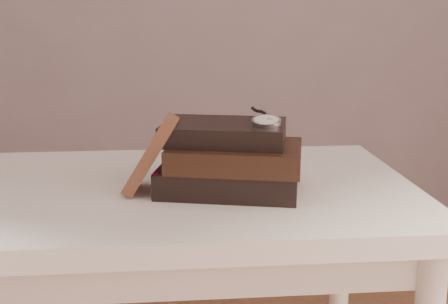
{
  "coord_description": "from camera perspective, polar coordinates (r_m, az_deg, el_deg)",
  "views": [
    {
      "loc": [
        0.03,
        -0.75,
        1.09
      ],
      "look_at": [
        0.12,
        0.31,
        0.82
      ],
      "focal_mm": 46.55,
      "sensor_mm": 36.0,
      "label": 1
    }
  ],
  "objects": [
    {
      "name": "book_stack",
      "position": [
        1.09,
        0.6,
        -0.73
      ],
      "size": [
        0.29,
        0.24,
        0.13
      ],
      "color": "black",
      "rests_on": "table"
    },
    {
      "name": "table",
      "position": [
        1.18,
        -6.19,
        -7.54
      ],
      "size": [
        1.0,
        0.6,
        0.75
      ],
      "color": "white",
      "rests_on": "ground"
    },
    {
      "name": "journal",
      "position": [
        1.09,
        -7.19,
        -0.23
      ],
      "size": [
        0.11,
        0.11,
        0.15
      ],
      "primitive_type": "cube",
      "rotation": [
        0.0,
        0.55,
        -0.12
      ],
      "color": "#49281C",
      "rests_on": "table"
    },
    {
      "name": "pocket_watch",
      "position": [
        1.06,
        4.16,
        3.05
      ],
      "size": [
        0.06,
        0.16,
        0.02
      ],
      "color": "silver",
      "rests_on": "book_stack"
    },
    {
      "name": "eyeglasses",
      "position": [
        1.19,
        -3.3,
        1.09
      ],
      "size": [
        0.13,
        0.15,
        0.05
      ],
      "color": "silver",
      "rests_on": "book_stack"
    }
  ]
}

